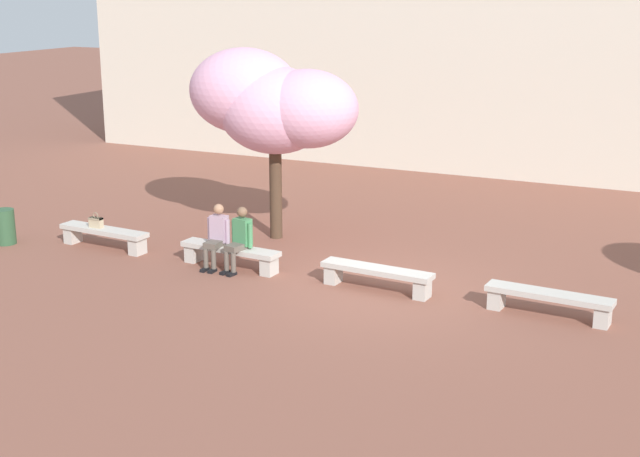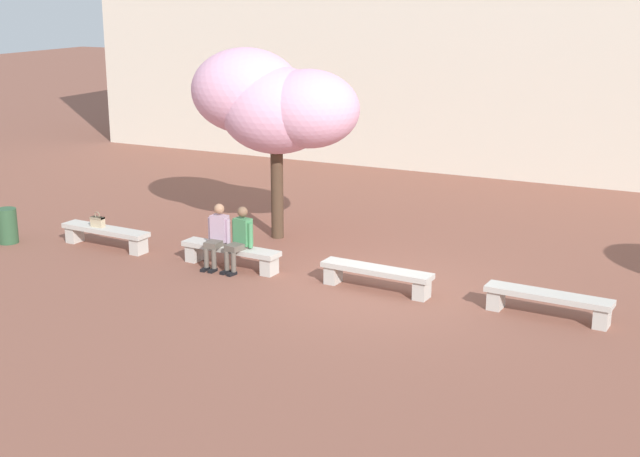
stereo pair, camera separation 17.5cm
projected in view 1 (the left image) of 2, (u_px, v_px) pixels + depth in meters
ground_plane at (377, 290)px, 16.68m from camera, size 100.00×100.00×0.00m
building_facade at (540, 10)px, 26.44m from camera, size 29.79×4.00×9.56m
stone_bench_west_end at (104, 234)px, 19.24m from camera, size 2.20×0.54×0.45m
stone_bench_near_west at (230, 253)px, 17.92m from camera, size 2.20×0.54×0.45m
stone_bench_center at (377, 274)px, 16.60m from camera, size 2.20×0.54×0.45m
stone_bench_near_east at (549, 300)px, 15.27m from camera, size 2.20×0.54×0.45m
person_seated_left at (217, 234)px, 17.88m from camera, size 0.51×0.69×1.29m
person_seated_right at (240, 237)px, 17.66m from camera, size 0.50×0.72×1.29m
handbag at (96, 222)px, 19.24m from camera, size 0.30×0.15×0.34m
cherry_tree_main at (272, 103)px, 19.40m from camera, size 3.94×2.26×4.21m
trash_bin at (5, 227)px, 19.56m from camera, size 0.44×0.44×0.78m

